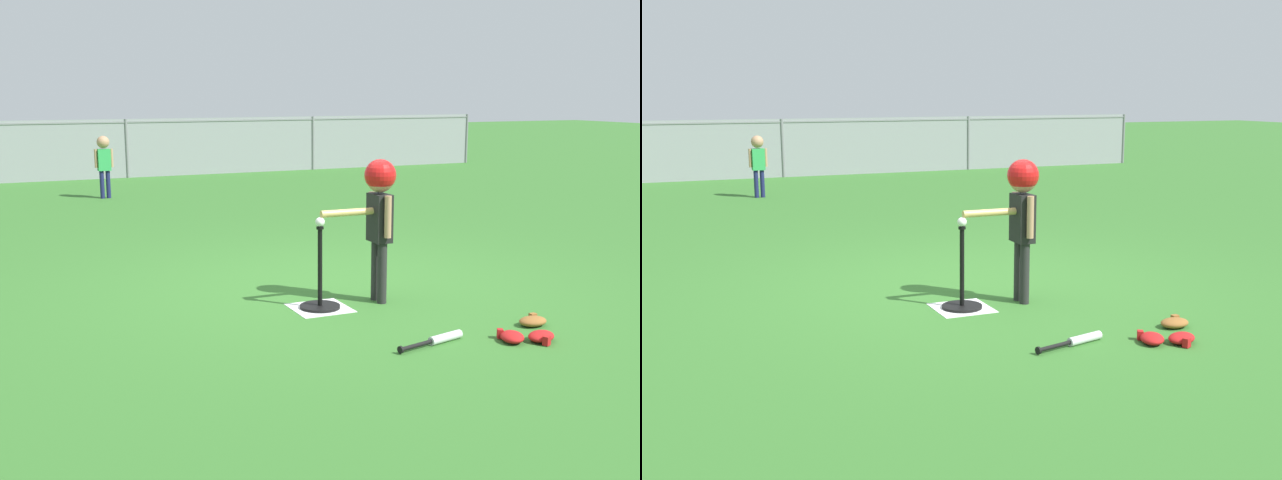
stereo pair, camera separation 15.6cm
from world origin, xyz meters
The scene contains 11 objects.
ground_plane centered at (0.00, 0.00, 0.00)m, with size 60.00×60.00×0.00m, color #336B28.
home_plate centered at (-0.35, -0.58, 0.00)m, with size 0.44×0.44×0.01m, color white.
batting_tee centered at (-0.35, -0.58, 0.10)m, with size 0.32×0.32×0.66m.
baseball_on_tee centered at (-0.35, -0.58, 0.69)m, with size 0.07×0.07×0.07m, color white.
batter_child centered at (0.16, -0.59, 0.83)m, with size 0.64×0.33×1.16m.
fielder_deep_right centered at (-0.88, 6.64, 0.64)m, with size 0.29×0.20×0.99m.
spare_bat_silver centered at (0.04, -1.70, 0.03)m, with size 0.57×0.18×0.06m.
glove_by_plate centered at (0.51, -1.87, 0.04)m, with size 0.25×0.27×0.07m.
glove_near_bats centered at (0.70, -1.95, 0.04)m, with size 0.27×0.24×0.07m.
glove_tossed_aside centered at (0.88, -1.63, 0.04)m, with size 0.23×0.18×0.07m.
outfield_fence centered at (0.00, 9.50, 0.62)m, with size 16.06×0.06×1.15m.
Camera 1 is at (-2.75, -5.93, 1.69)m, focal length 43.23 mm.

